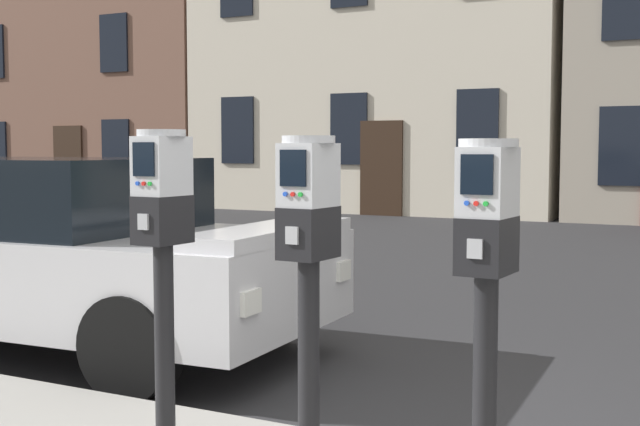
{
  "coord_description": "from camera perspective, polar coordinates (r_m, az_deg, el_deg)",
  "views": [
    {
      "loc": [
        1.33,
        -3.31,
        1.5
      ],
      "look_at": [
        -0.29,
        -0.22,
        1.23
      ],
      "focal_mm": 47.26,
      "sensor_mm": 36.0,
      "label": 1
    }
  ],
  "objects": [
    {
      "name": "parking_meter_twin_adjacent",
      "position": [
        3.42,
        -0.78,
        -2.08
      ],
      "size": [
        0.23,
        0.26,
        1.41
      ],
      "rotation": [
        0.0,
        0.0,
        -1.62
      ],
      "color": "black",
      "rests_on": "sidewalk_slab"
    },
    {
      "name": "parked_car_white_suv",
      "position": [
        6.68,
        -18.94,
        -2.27
      ],
      "size": [
        4.52,
        2.06,
        1.42
      ],
      "rotation": [
        0.0,
        0.0,
        0.06
      ],
      "color": "silver",
      "rests_on": "ground_plane"
    },
    {
      "name": "parking_meter_near_kerb",
      "position": [
        3.82,
        -10.61,
        -1.13
      ],
      "size": [
        0.23,
        0.26,
        1.44
      ],
      "rotation": [
        0.0,
        0.0,
        -1.62
      ],
      "color": "black",
      "rests_on": "sidewalk_slab"
    },
    {
      "name": "parking_meter_end_of_row",
      "position": [
        3.14,
        11.22,
        -2.94
      ],
      "size": [
        0.23,
        0.26,
        1.39
      ],
      "rotation": [
        0.0,
        0.0,
        -1.62
      ],
      "color": "black",
      "rests_on": "sidewalk_slab"
    },
    {
      "name": "townhouse_cream_stone",
      "position": [
        26.7,
        -13.38,
        12.82
      ],
      "size": [
        8.96,
        5.82,
        10.9
      ],
      "color": "brown",
      "rests_on": "ground_plane"
    }
  ]
}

